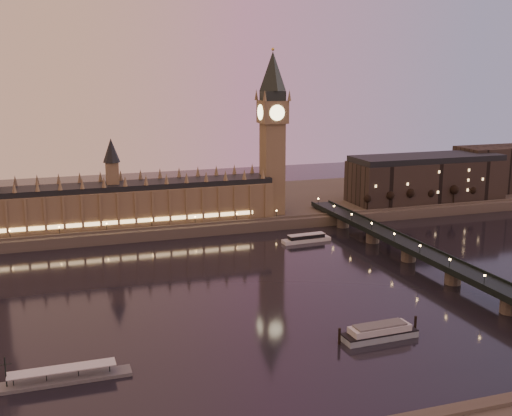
# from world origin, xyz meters

# --- Properties ---
(ground) EXTENTS (700.00, 700.00, 0.00)m
(ground) POSITION_xyz_m (0.00, 0.00, 0.00)
(ground) COLOR black
(ground) RESTS_ON ground
(far_embankment) EXTENTS (560.00, 130.00, 6.00)m
(far_embankment) POSITION_xyz_m (30.00, 165.00, 3.00)
(far_embankment) COLOR #423D35
(far_embankment) RESTS_ON ground
(palace_of_westminster) EXTENTS (180.00, 26.62, 52.00)m
(palace_of_westminster) POSITION_xyz_m (-40.12, 120.99, 21.71)
(palace_of_westminster) COLOR brown
(palace_of_westminster) RESTS_ON ground
(big_ben) EXTENTS (17.68, 17.68, 104.00)m
(big_ben) POSITION_xyz_m (53.99, 120.99, 63.95)
(big_ben) COLOR brown
(big_ben) RESTS_ON ground
(westminster_bridge) EXTENTS (13.20, 260.00, 15.30)m
(westminster_bridge) POSITION_xyz_m (91.61, 0.00, 5.52)
(westminster_bridge) COLOR black
(westminster_bridge) RESTS_ON ground
(city_block) EXTENTS (155.00, 45.00, 34.00)m
(city_block) POSITION_xyz_m (194.94, 130.93, 22.24)
(city_block) COLOR black
(city_block) RESTS_ON ground
(bare_tree_0) EXTENTS (5.61, 5.61, 11.40)m
(bare_tree_0) POSITION_xyz_m (114.64, 109.00, 14.50)
(bare_tree_0) COLOR black
(bare_tree_0) RESTS_ON ground
(bare_tree_1) EXTENTS (5.61, 5.61, 11.40)m
(bare_tree_1) POSITION_xyz_m (131.71, 109.00, 14.50)
(bare_tree_1) COLOR black
(bare_tree_1) RESTS_ON ground
(bare_tree_2) EXTENTS (5.61, 5.61, 11.40)m
(bare_tree_2) POSITION_xyz_m (148.78, 109.00, 14.50)
(bare_tree_2) COLOR black
(bare_tree_2) RESTS_ON ground
(bare_tree_3) EXTENTS (5.61, 5.61, 11.40)m
(bare_tree_3) POSITION_xyz_m (165.84, 109.00, 14.50)
(bare_tree_3) COLOR black
(bare_tree_3) RESTS_ON ground
(bare_tree_4) EXTENTS (5.61, 5.61, 11.40)m
(bare_tree_4) POSITION_xyz_m (182.91, 109.00, 14.50)
(bare_tree_4) COLOR black
(bare_tree_4) RESTS_ON ground
(bare_tree_5) EXTENTS (5.61, 5.61, 11.40)m
(bare_tree_5) POSITION_xyz_m (199.98, 109.00, 14.50)
(bare_tree_5) COLOR black
(bare_tree_5) RESTS_ON ground
(cruise_boat_a) EXTENTS (29.32, 8.18, 4.63)m
(cruise_boat_a) POSITION_xyz_m (56.46, 70.28, 2.04)
(cruise_boat_a) COLOR silver
(cruise_boat_a) RESTS_ON ground
(moored_barge) EXTENTS (33.39, 9.19, 6.12)m
(moored_barge) POSITION_xyz_m (29.04, -62.68, 2.58)
(moored_barge) COLOR #8296A5
(moored_barge) RESTS_ON ground
(pontoon_pier) EXTENTS (41.26, 6.88, 11.00)m
(pontoon_pier) POSITION_xyz_m (-82.58, -59.63, 1.19)
(pontoon_pier) COLOR #595B5E
(pontoon_pier) RESTS_ON ground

